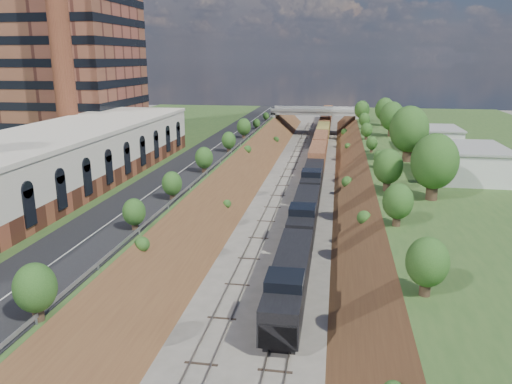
# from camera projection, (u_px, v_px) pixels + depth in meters

# --- Properties ---
(platform_left) EXTENTS (44.00, 180.00, 5.00)m
(platform_left) POSITION_uv_depth(u_px,v_px,m) (102.00, 169.00, 84.36)
(platform_left) COLOR #325322
(platform_left) RESTS_ON ground
(embankment_left) EXTENTS (10.00, 180.00, 10.00)m
(embankment_left) POSITION_uv_depth(u_px,v_px,m) (229.00, 188.00, 81.59)
(embankment_left) COLOR brown
(embankment_left) RESTS_ON ground
(embankment_right) EXTENTS (10.00, 180.00, 10.00)m
(embankment_right) POSITION_uv_depth(u_px,v_px,m) (366.00, 194.00, 78.16)
(embankment_right) COLOR brown
(embankment_right) RESTS_ON ground
(rail_left_track) EXTENTS (1.58, 180.00, 0.18)m
(rail_left_track) POSITION_uv_depth(u_px,v_px,m) (280.00, 190.00, 80.25)
(rail_left_track) COLOR gray
(rail_left_track) RESTS_ON ground
(rail_right_track) EXTENTS (1.58, 180.00, 0.18)m
(rail_right_track) POSITION_uv_depth(u_px,v_px,m) (312.00, 191.00, 79.44)
(rail_right_track) COLOR gray
(rail_right_track) RESTS_ON ground
(road) EXTENTS (8.00, 180.00, 0.10)m
(road) POSITION_uv_depth(u_px,v_px,m) (202.00, 157.00, 80.97)
(road) COLOR black
(road) RESTS_ON platform_left
(guardrail) EXTENTS (0.10, 171.00, 0.70)m
(guardrail) POSITION_uv_depth(u_px,v_px,m) (226.00, 155.00, 80.01)
(guardrail) COLOR #99999E
(guardrail) RESTS_ON platform_left
(commercial_building) EXTENTS (14.30, 62.30, 7.00)m
(commercial_building) POSITION_uv_depth(u_px,v_px,m) (54.00, 160.00, 61.06)
(commercial_building) COLOR brown
(commercial_building) RESTS_ON platform_left
(smokestack) EXTENTS (3.20, 3.20, 40.00)m
(smokestack) POSITION_uv_depth(u_px,v_px,m) (59.00, 28.00, 75.16)
(smokestack) COLOR brown
(smokestack) RESTS_ON platform_left
(overpass) EXTENTS (24.50, 8.30, 7.40)m
(overpass) POSITION_uv_depth(u_px,v_px,m) (315.00, 117.00, 137.67)
(overpass) COLOR gray
(overpass) RESTS_ON ground
(white_building_near) EXTENTS (9.00, 12.00, 4.00)m
(white_building_near) POSITION_uv_depth(u_px,v_px,m) (467.00, 163.00, 66.76)
(white_building_near) COLOR silver
(white_building_near) RESTS_ON platform_right
(white_building_far) EXTENTS (8.00, 10.00, 3.60)m
(white_building_far) POSITION_uv_depth(u_px,v_px,m) (434.00, 139.00, 87.86)
(white_building_far) COLOR silver
(white_building_far) RESTS_ON platform_right
(tree_right_large) EXTENTS (5.25, 5.25, 7.61)m
(tree_right_large) POSITION_uv_depth(u_px,v_px,m) (435.00, 162.00, 55.72)
(tree_right_large) COLOR #473323
(tree_right_large) RESTS_ON platform_right
(tree_left_crest) EXTENTS (2.45, 2.45, 3.55)m
(tree_left_crest) POSITION_uv_depth(u_px,v_px,m) (117.00, 226.00, 41.76)
(tree_left_crest) COLOR #473323
(tree_left_crest) RESTS_ON platform_left
(freight_train) EXTENTS (2.95, 150.78, 4.55)m
(freight_train) POSITION_uv_depth(u_px,v_px,m) (321.00, 143.00, 108.91)
(freight_train) COLOR black
(freight_train) RESTS_ON ground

